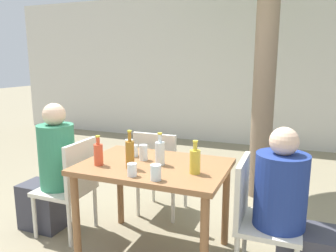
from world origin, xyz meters
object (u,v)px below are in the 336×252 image
Objects in this scene: amber_bottle_0 at (130,154)px; drinking_glass_2 at (156,172)px; drinking_glass_3 at (143,152)px; drinking_glass_4 at (132,170)px; patio_chair_0 at (72,183)px; drinking_glass_1 at (129,146)px; water_bottle_2 at (160,152)px; drinking_glass_0 at (134,151)px; oil_cruet_1 at (195,161)px; soda_bottle_3 at (98,154)px; patio_chair_2 at (159,169)px; patio_chair_1 at (257,213)px; person_seated_1 at (292,217)px; dining_table_front at (154,177)px; person_seated_0 at (51,175)px.

amber_bottle_0 is 2.71× the size of drinking_glass_2.
drinking_glass_4 is at bearing -76.18° from drinking_glass_3.
drinking_glass_4 is at bearing 68.47° from patio_chair_0.
drinking_glass_3 reaches higher than drinking_glass_1.
water_bottle_2 is 0.33m from drinking_glass_0.
patio_chair_0 is 3.62× the size of oil_cruet_1.
oil_cruet_1 is 2.25× the size of drinking_glass_2.
patio_chair_0 is 1.23m from oil_cruet_1.
drinking_glass_4 is (0.36, -0.12, -0.05)m from soda_bottle_3.
drinking_glass_1 is at bearing 114.04° from patio_chair_0.
drinking_glass_3 reaches higher than patio_chair_2.
water_bottle_2 is 2.11× the size of drinking_glass_1.
water_bottle_2 reaches higher than patio_chair_0.
patio_chair_1 is 1.21m from patio_chair_2.
drinking_glass_3 is at bearing 86.71° from person_seated_1.
drinking_glass_2 reaches higher than dining_table_front.
patio_chair_2 reaches higher than drinking_glass_2.
amber_bottle_0 reaches higher than drinking_glass_4.
person_seated_1 is 1.23m from amber_bottle_0.
patio_chair_2 is 0.55m from drinking_glass_1.
patio_chair_0 is 0.58m from soda_bottle_3.
person_seated_0 is 0.96m from drinking_glass_3.
dining_table_front is 1.05m from person_seated_1.
drinking_glass_4 is at bearing -104.49° from water_bottle_2.
water_bottle_2 is at bearing 108.28° from drinking_glass_2.
patio_chair_1 is at bearing 20.04° from drinking_glass_4.
drinking_glass_4 is (-0.39, -0.22, -0.05)m from oil_cruet_1.
drinking_glass_2 is (-0.65, -0.32, 0.32)m from patio_chair_1.
oil_cruet_1 is 0.76m from soda_bottle_3.
patio_chair_1 is at bearing 0.00° from dining_table_front.
dining_table_front is 1.30× the size of patio_chair_0.
drinking_glass_3 is (0.13, -0.07, 0.01)m from drinking_glass_0.
person_seated_0 is at bearing -170.35° from drinking_glass_0.
person_seated_0 is at bearing 164.44° from soda_bottle_3.
patio_chair_0 is at bearing 180.00° from dining_table_front.
drinking_glass_1 is at bearing 81.28° from person_seated_1.
amber_bottle_0 is at bearing 122.67° from drinking_glass_4.
drinking_glass_1 is (-1.37, 0.21, 0.32)m from person_seated_1.
soda_bottle_3 is (-0.39, -0.18, 0.20)m from dining_table_front.
oil_cruet_1 reaches higher than drinking_glass_0.
dining_table_front is 0.32m from drinking_glass_0.
patio_chair_0 is at bearing 90.00° from patio_chair_1.
drinking_glass_3 is (-0.49, 0.16, -0.03)m from oil_cruet_1.
patio_chair_0 is 0.85m from patio_chair_2.
patio_chair_1 reaches higher than drinking_glass_2.
patio_chair_0 and patio_chair_2 have the same top height.
drinking_glass_1 reaches higher than dining_table_front.
patio_chair_0 is 0.76m from drinking_glass_3.
soda_bottle_3 is at bearing 66.47° from patio_chair_0.
drinking_glass_4 is (-0.08, -0.31, -0.05)m from water_bottle_2.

